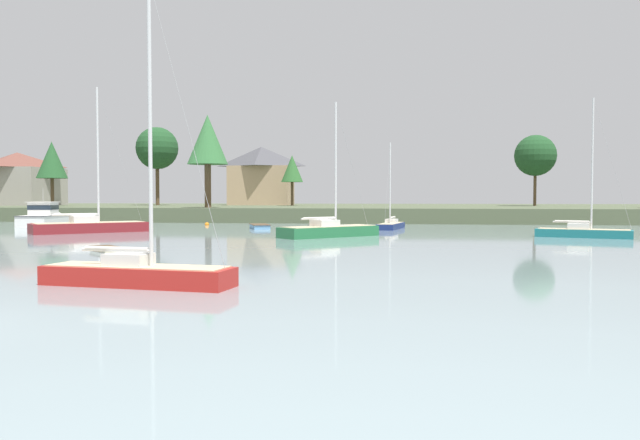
{
  "coord_description": "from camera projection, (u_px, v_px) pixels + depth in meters",
  "views": [
    {
      "loc": [
        11.56,
        -12.83,
        3.04
      ],
      "look_at": [
        6.58,
        25.12,
        1.57
      ],
      "focal_mm": 34.83,
      "sensor_mm": 36.0,
      "label": 1
    }
  ],
  "objects": [
    {
      "name": "far_shore_bank",
      "position": [
        322.0,
        211.0,
        90.95
      ],
      "size": [
        171.94,
        44.25,
        1.69
      ],
      "primitive_type": "cube",
      "color": "#4C563D",
      "rests_on": "ground"
    },
    {
      "name": "dinghy_skyblue",
      "position": [
        260.0,
        227.0,
        58.07
      ],
      "size": [
        2.74,
        3.79,
        0.58
      ],
      "color": "#669ECC",
      "rests_on": "ground"
    },
    {
      "name": "sailboat_red",
      "position": [
        137.0,
        279.0,
        21.06
      ],
      "size": [
        6.86,
        2.53,
        10.78
      ],
      "color": "#B2231E",
      "rests_on": "ground"
    },
    {
      "name": "sailboat_teal",
      "position": [
        583.0,
        234.0,
        45.68
      ],
      "size": [
        6.82,
        3.83,
        10.62
      ],
      "color": "#196B70",
      "rests_on": "ground"
    },
    {
      "name": "cruiser_white",
      "position": [
        47.0,
        220.0,
        64.7
      ],
      "size": [
        4.63,
        9.49,
        4.85
      ],
      "color": "white",
      "rests_on": "ground"
    },
    {
      "name": "sailboat_maroon",
      "position": [
        90.0,
        229.0,
        51.98
      ],
      "size": [
        8.65,
        8.16,
        12.76
      ],
      "color": "maroon",
      "rests_on": "ground"
    },
    {
      "name": "sailboat_navy",
      "position": [
        391.0,
        227.0,
        57.83
      ],
      "size": [
        2.62,
        6.29,
        8.34
      ],
      "color": "navy",
      "rests_on": "ground"
    },
    {
      "name": "dinghy_cream",
      "position": [
        107.0,
        250.0,
        34.16
      ],
      "size": [
        2.6,
        2.58,
        0.37
      ],
      "color": "beige",
      "rests_on": "ground"
    },
    {
      "name": "sailboat_green",
      "position": [
        329.0,
        234.0,
        46.48
      ],
      "size": [
        7.35,
        7.23,
        10.65
      ],
      "color": "#236B3D",
      "rests_on": "ground"
    },
    {
      "name": "mooring_buoy_orange",
      "position": [
        207.0,
        224.0,
        65.14
      ],
      "size": [
        0.45,
        0.45,
        0.5
      ],
      "color": "orange",
      "rests_on": "ground"
    },
    {
      "name": "shore_tree_far_right",
      "position": [
        157.0,
        148.0,
        92.99
      ],
      "size": [
        6.29,
        6.29,
        11.71
      ],
      "color": "brown",
      "rests_on": "far_shore_bank"
    },
    {
      "name": "shore_tree_inland_c",
      "position": [
        208.0,
        141.0,
        73.51
      ],
      "size": [
        4.79,
        4.79,
        11.01
      ],
      "color": "brown",
      "rests_on": "far_shore_bank"
    },
    {
      "name": "shore_tree_center_left",
      "position": [
        52.0,
        160.0,
        84.23
      ],
      "size": [
        4.08,
        4.08,
        8.79
      ],
      "color": "brown",
      "rests_on": "far_shore_bank"
    },
    {
      "name": "shore_tree_left_mid",
      "position": [
        535.0,
        156.0,
        86.19
      ],
      "size": [
        5.71,
        5.71,
        9.88
      ],
      "color": "brown",
      "rests_on": "far_shore_bank"
    },
    {
      "name": "shore_tree_far_left",
      "position": [
        292.0,
        169.0,
        88.31
      ],
      "size": [
        3.12,
        3.12,
        7.2
      ],
      "color": "brown",
      "rests_on": "far_shore_bank"
    },
    {
      "name": "cottage_eastern",
      "position": [
        261.0,
        175.0,
        95.13
      ],
      "size": [
        9.97,
        6.63,
        8.92
      ],
      "color": "tan",
      "rests_on": "far_shore_bank"
    },
    {
      "name": "cottage_near_water",
      "position": [
        18.0,
        178.0,
        93.61
      ],
      "size": [
        11.5,
        10.51,
        7.95
      ],
      "color": "#9E998E",
      "rests_on": "far_shore_bank"
    }
  ]
}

